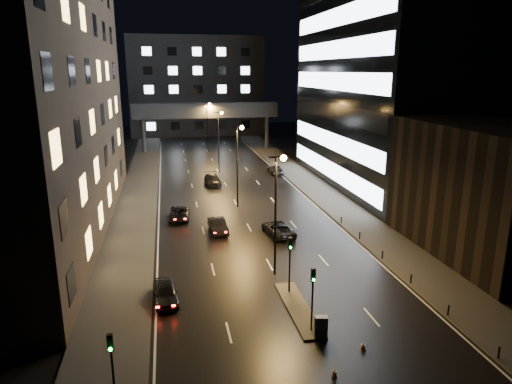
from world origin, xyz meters
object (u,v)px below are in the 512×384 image
Objects in this scene: car_away_a at (165,292)px; car_away_c at (179,214)px; car_away_d at (213,180)px; utility_cabinet at (321,326)px; car_toward_a at (278,229)px; car_toward_b at (275,170)px; car_away_b at (218,226)px.

car_away_c is at bearing 79.98° from car_away_a.
utility_cabinet is (2.62, -41.64, 0.06)m from car_away_d.
car_away_d is at bearing 73.45° from car_away_a.
car_toward_a reaches higher than car_toward_b.
car_away_b is 3.28× the size of utility_cabinet.
car_away_a is 0.89× the size of car_toward_b.
car_toward_a is 3.84× the size of utility_cabinet.
car_away_c is 0.92× the size of car_away_d.
car_away_b is 20.84m from car_away_d.
car_away_c is (1.66, 19.21, -0.04)m from car_away_a.
car_away_b is 6.39m from car_away_c.
car_away_d reaches higher than car_toward_a.
utility_cabinet reaches higher than car_away_b.
car_toward_a is 18.85m from utility_cabinet.
car_away_b is (5.51, 14.11, 0.01)m from car_away_a.
car_away_b is at bearing -25.86° from car_toward_a.
car_toward_a is (6.02, -2.10, -0.01)m from car_away_b.
car_away_d is (1.58, 20.78, 0.04)m from car_away_b.
car_toward_b is 3.54× the size of utility_cabinet.
car_away_c is at bearing -111.37° from car_away_d.
car_away_d is at bearing 81.07° from car_away_b.
car_away_a is 35.60m from car_away_d.
car_away_c is at bearing 51.31° from car_toward_b.
car_away_b is at bearing -47.14° from car_away_c.
car_toward_a is at bearing 96.01° from utility_cabinet.
car_toward_b is at bearing 58.06° from car_away_c.
car_away_d is 1.02× the size of car_toward_a.
car_toward_a is at bearing 76.18° from car_toward_b.
car_toward_a is at bearing -23.85° from car_away_b.
car_away_b is at bearing 112.92° from utility_cabinet.
car_away_c is (-3.85, 5.10, -0.05)m from car_away_b.
car_away_d reaches higher than car_away_a.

